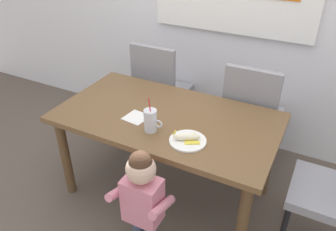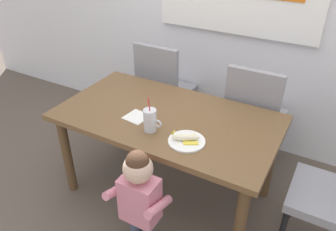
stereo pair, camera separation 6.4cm
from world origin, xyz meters
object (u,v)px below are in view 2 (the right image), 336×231
Objects in this scene: toddler_standing at (139,195)px; paper_napkin at (137,117)px; snack_plate at (187,141)px; milk_cup at (150,121)px; peeled_banana at (186,138)px; dining_table at (167,126)px; dining_chair_left at (163,86)px; dining_chair_right at (254,114)px.

toddler_standing reaches higher than paper_napkin.
toddler_standing is at bearing -108.02° from snack_plate.
peeled_banana is (0.26, -0.00, -0.04)m from milk_cup.
dining_chair_left is (-0.43, 0.67, -0.08)m from dining_table.
peeled_banana is at bearing 170.38° from snack_plate.
milk_cup reaches higher than dining_chair_left.
peeled_banana is 0.43m from paper_napkin.
dining_chair_left is 1.13m from peeled_banana.
milk_cup is at bearing 60.74° from dining_chair_right.
paper_napkin is at bearing 124.54° from toddler_standing.
paper_napkin is (-0.62, -0.73, 0.18)m from dining_chair_right.
milk_cup is at bearing 179.63° from peeled_banana.
peeled_banana is 1.17× the size of paper_napkin.
toddler_standing is 0.47m from milk_cup.
milk_cup is 0.20m from paper_napkin.
dining_chair_left is at bearing 122.32° from dining_table.
dining_chair_left is at bearing 127.60° from snack_plate.
snack_plate is 0.03m from peeled_banana.
dining_table is 0.76m from dining_chair_right.
paper_napkin is at bearing 107.74° from dining_chair_left.
milk_cup is at bearing 111.72° from toddler_standing.
dining_chair_right reaches higher than toddler_standing.
toddler_standing is 5.59× the size of paper_napkin.
toddler_standing is 3.33× the size of milk_cup.
milk_cup is at bearing 115.46° from dining_chair_left.
milk_cup reaches higher than dining_table.
dining_table is at bearing 139.76° from peeled_banana.
dining_chair_left is at bearing 115.46° from milk_cup.
dining_chair_right is 0.97m from milk_cup.
dining_chair_left and dining_chair_right have the same top height.
milk_cup is (-0.00, -0.21, 0.16)m from dining_table.
milk_cup is 1.44× the size of peeled_banana.
dining_chair_right is 4.17× the size of snack_plate.
peeled_banana is (0.25, -0.21, 0.12)m from dining_table.
dining_chair_right is 0.86m from snack_plate.
milk_cup is 0.26m from peeled_banana.
peeled_banana is at bearing 72.79° from toddler_standing.
peeled_banana is (0.68, -0.89, 0.21)m from dining_chair_left.
dining_chair_right reaches higher than paper_napkin.
dining_table is 0.23m from paper_napkin.
dining_table is at bearing 88.71° from milk_cup.
dining_chair_right is (0.88, -0.07, 0.00)m from dining_chair_left.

